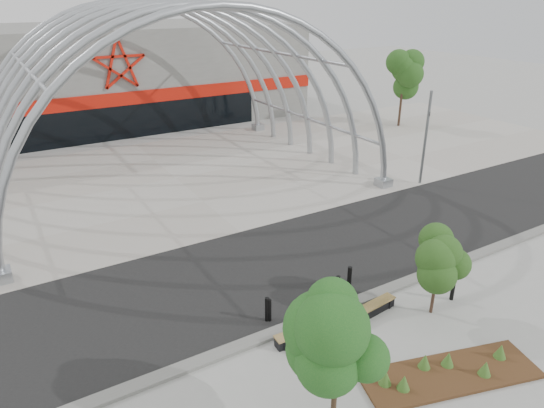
{
  "coord_description": "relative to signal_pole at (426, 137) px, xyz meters",
  "views": [
    {
      "loc": [
        -9.21,
        -11.42,
        10.4
      ],
      "look_at": [
        0.0,
        4.0,
        2.6
      ],
      "focal_mm": 32.0,
      "sensor_mm": 36.0,
      "label": 1
    }
  ],
  "objects": [
    {
      "name": "ground",
      "position": [
        -12.22,
        -7.24,
        -2.88
      ],
      "size": [
        140.0,
        140.0,
        0.0
      ],
      "primitive_type": "plane",
      "color": "#9E9F99",
      "rests_on": "ground"
    },
    {
      "name": "road",
      "position": [
        -12.22,
        -3.74,
        -2.87
      ],
      "size": [
        140.0,
        7.0,
        0.02
      ],
      "primitive_type": "cube",
      "color": "black",
      "rests_on": "ground"
    },
    {
      "name": "forecourt",
      "position": [
        -12.22,
        8.26,
        -2.86
      ],
      "size": [
        60.0,
        17.0,
        0.04
      ],
      "primitive_type": "cube",
      "color": "#AAA398",
      "rests_on": "ground"
    },
    {
      "name": "kerb",
      "position": [
        -12.22,
        -7.49,
        -2.82
      ],
      "size": [
        60.0,
        0.5,
        0.12
      ],
      "primitive_type": "cube",
      "color": "slate",
      "rests_on": "ground"
    },
    {
      "name": "arena_building",
      "position": [
        -12.22,
        26.21,
        1.11
      ],
      "size": [
        34.0,
        15.24,
        8.0
      ],
      "color": "slate",
      "rests_on": "ground"
    },
    {
      "name": "vault_canopy",
      "position": [
        -12.22,
        8.26,
        -2.86
      ],
      "size": [
        20.8,
        15.8,
        20.36
      ],
      "color": "#A0A5AB",
      "rests_on": "ground"
    },
    {
      "name": "planting_bed",
      "position": [
        -11.24,
        -11.75,
        -2.74
      ],
      "size": [
        5.64,
        3.08,
        0.57
      ],
      "color": "#3E2714",
      "rests_on": "ground"
    },
    {
      "name": "signal_pole",
      "position": [
        0.0,
        0.0,
        0.0
      ],
      "size": [
        0.33,
        0.78,
        5.5
      ],
      "color": "slate",
      "rests_on": "ground"
    },
    {
      "name": "street_tree_0",
      "position": [
        -15.53,
        -11.75,
        0.2
      ],
      "size": [
        1.88,
        1.88,
        4.28
      ],
      "color": "black",
      "rests_on": "ground"
    },
    {
      "name": "street_tree_1",
      "position": [
        -9.25,
        -9.3,
        -0.42
      ],
      "size": [
        1.45,
        1.45,
        3.42
      ],
      "color": "#311F19",
      "rests_on": "ground"
    },
    {
      "name": "bench_0",
      "position": [
        -14.06,
        -8.21,
        -2.68
      ],
      "size": [
        1.92,
        0.52,
        0.4
      ],
      "color": "black",
      "rests_on": "ground"
    },
    {
      "name": "bench_1",
      "position": [
        -11.04,
        -8.29,
        -2.68
      ],
      "size": [
        1.9,
        0.62,
        0.39
      ],
      "color": "black",
      "rests_on": "ground"
    },
    {
      "name": "bollard_0",
      "position": [
        -14.44,
        -6.79,
        -2.44
      ],
      "size": [
        0.14,
        0.14,
        0.87
      ],
      "primitive_type": "cylinder",
      "color": "black",
      "rests_on": "ground"
    },
    {
      "name": "bollard_1",
      "position": [
        -14.51,
        -6.74,
        -2.41
      ],
      "size": [
        0.15,
        0.15,
        0.94
      ],
      "primitive_type": "cylinder",
      "color": "black",
      "rests_on": "ground"
    },
    {
      "name": "bollard_2",
      "position": [
        -11.59,
        -6.91,
        -2.4
      ],
      "size": [
        0.15,
        0.15,
        0.95
      ],
      "primitive_type": "cylinder",
      "color": "black",
      "rests_on": "ground"
    },
    {
      "name": "bollard_3",
      "position": [
        -10.89,
        -6.72,
        -2.36
      ],
      "size": [
        0.16,
        0.16,
        1.02
      ],
      "primitive_type": "cylinder",
      "color": "black",
      "rests_on": "ground"
    },
    {
      "name": "bollard_4",
      "position": [
        -8.0,
        -9.14,
        -2.43
      ],
      "size": [
        0.14,
        0.14,
        0.9
      ],
      "primitive_type": "cylinder",
      "color": "black",
      "rests_on": "ground"
    },
    {
      "name": "bg_tree_1",
      "position": [
        8.78,
        10.76,
        1.37
      ],
      "size": [
        2.7,
        2.7,
        5.91
      ],
      "color": "black",
      "rests_on": "ground"
    }
  ]
}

